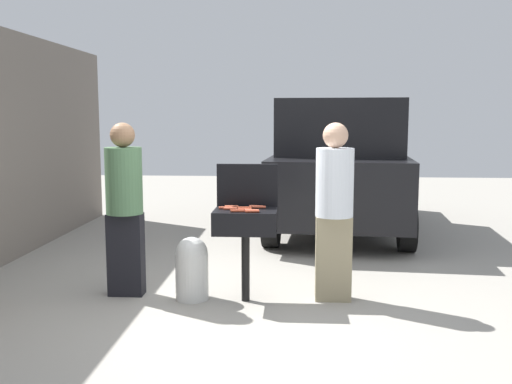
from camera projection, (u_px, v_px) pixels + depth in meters
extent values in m
plane|color=#9E998E|center=(241.00, 310.00, 5.34)|extent=(24.00, 24.00, 0.00)
cylinder|color=black|center=(246.00, 267.00, 5.58)|extent=(0.08, 0.08, 0.67)
cube|color=black|center=(245.00, 221.00, 5.52)|extent=(0.60, 0.44, 0.22)
cube|color=black|center=(247.00, 185.00, 5.70)|extent=(0.60, 0.05, 0.42)
cylinder|color=#C6593D|center=(256.00, 206.00, 5.63)|extent=(0.13, 0.04, 0.03)
cylinder|color=#AD4228|center=(252.00, 211.00, 5.34)|extent=(0.13, 0.04, 0.03)
cylinder|color=#AD4228|center=(245.00, 209.00, 5.45)|extent=(0.13, 0.03, 0.03)
cylinder|color=#B74C33|center=(230.00, 209.00, 5.49)|extent=(0.13, 0.04, 0.03)
cylinder|color=#B74C33|center=(225.00, 208.00, 5.55)|extent=(0.13, 0.04, 0.03)
cylinder|color=#C6593D|center=(231.00, 207.00, 5.62)|extent=(0.13, 0.04, 0.03)
cylinder|color=#B74C33|center=(259.00, 207.00, 5.59)|extent=(0.13, 0.04, 0.03)
cylinder|color=#AD4228|center=(237.00, 211.00, 5.36)|extent=(0.13, 0.04, 0.03)
cylinder|color=#AD4228|center=(245.00, 208.00, 5.54)|extent=(0.13, 0.03, 0.03)
cylinder|color=#C6593D|center=(252.00, 211.00, 5.38)|extent=(0.13, 0.03, 0.03)
cylinder|color=silver|center=(192.00, 276.00, 5.64)|extent=(0.32, 0.32, 0.46)
sphere|color=silver|center=(192.00, 253.00, 5.61)|extent=(0.31, 0.31, 0.31)
cube|color=black|center=(126.00, 254.00, 5.76)|extent=(0.34, 0.19, 0.82)
cylinder|color=#4C724C|center=(124.00, 181.00, 5.67)|extent=(0.36, 0.36, 0.65)
sphere|color=#936B4C|center=(122.00, 135.00, 5.61)|extent=(0.24, 0.24, 0.24)
cube|color=gray|center=(333.00, 258.00, 5.60)|extent=(0.34, 0.19, 0.83)
cylinder|color=silver|center=(335.00, 182.00, 5.50)|extent=(0.36, 0.36, 0.65)
sphere|color=tan|center=(336.00, 135.00, 5.45)|extent=(0.24, 0.24, 0.24)
cube|color=black|center=(339.00, 180.00, 9.22)|extent=(2.24, 4.54, 0.90)
cube|color=black|center=(340.00, 127.00, 8.91)|extent=(1.96, 2.73, 0.80)
cylinder|color=black|center=(407.00, 227.00, 7.64)|extent=(0.27, 0.66, 0.64)
cylinder|color=black|center=(271.00, 224.00, 7.90)|extent=(0.27, 0.66, 0.64)
cylinder|color=black|center=(389.00, 196.00, 10.66)|extent=(0.27, 0.66, 0.64)
cylinder|color=black|center=(291.00, 194.00, 10.92)|extent=(0.27, 0.66, 0.64)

